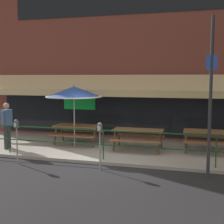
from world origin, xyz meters
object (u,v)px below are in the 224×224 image
parking_meter_near (16,128)px  street_sign_pole (210,97)px  pedestrian_walking (7,123)px  picnic_table_right (210,135)px  patio_umbrella_left (74,92)px  picnic_table_centre (138,134)px  parking_meter_far (100,132)px  picnic_table_left (77,129)px

parking_meter_near → street_sign_pole: street_sign_pole is taller
pedestrian_walking → picnic_table_right: bearing=10.9°
patio_umbrella_left → picnic_table_centre: bearing=-1.3°
patio_umbrella_left → pedestrian_walking: size_ratio=1.39×
parking_meter_near → pedestrian_walking: bearing=132.9°
picnic_table_centre → parking_meter_far: 2.49m
patio_umbrella_left → street_sign_pole: (4.87, -2.36, 0.05)m
pedestrian_walking → parking_meter_near: 1.89m
picnic_table_right → street_sign_pole: 3.07m
patio_umbrella_left → parking_meter_far: (1.80, -2.41, -1.03)m
picnic_table_left → street_sign_pole: street_sign_pole is taller
pedestrian_walking → street_sign_pole: bearing=-10.2°
picnic_table_left → parking_meter_near: size_ratio=1.27×
picnic_table_right → street_sign_pole: (-0.12, -2.67, 1.52)m
picnic_table_left → patio_umbrella_left: (0.00, -0.30, 1.47)m
patio_umbrella_left → picnic_table_right: bearing=3.6°
pedestrian_walking → street_sign_pole: 7.31m
picnic_table_left → street_sign_pole: 5.75m
parking_meter_near → parking_meter_far: same height
parking_meter_near → street_sign_pole: 5.92m
pedestrian_walking → picnic_table_left: bearing=31.7°
picnic_table_left → picnic_table_centre: same height
parking_meter_far → street_sign_pole: size_ratio=0.33×
picnic_table_centre → parking_meter_far: (-0.70, -2.35, 0.44)m
patio_umbrella_left → street_sign_pole: street_sign_pole is taller
picnic_table_right → patio_umbrella_left: (-4.99, -0.31, 1.47)m
patio_umbrella_left → parking_meter_near: size_ratio=1.67×
picnic_table_centre → patio_umbrella_left: 2.90m
pedestrian_walking → street_sign_pole: (7.10, -1.28, 1.17)m
pedestrian_walking → parking_meter_near: bearing=-47.1°
pedestrian_walking → patio_umbrella_left: bearing=25.8°
picnic_table_left → parking_meter_far: (1.80, -2.71, 0.44)m
picnic_table_left → patio_umbrella_left: size_ratio=0.76×
picnic_table_centre → pedestrian_walking: (-4.73, -1.02, 0.35)m
parking_meter_near → street_sign_pole: (5.82, 0.11, 1.08)m
picnic_table_centre → patio_umbrella_left: bearing=178.7°
picnic_table_centre → patio_umbrella_left: size_ratio=0.76×
parking_meter_far → street_sign_pole: street_sign_pole is taller
parking_meter_far → parking_meter_near: bearing=-178.8°
patio_umbrella_left → pedestrian_walking: (-2.23, -1.08, -1.12)m
street_sign_pole → pedestrian_walking: bearing=169.8°
picnic_table_left → parking_meter_far: parking_meter_far is taller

